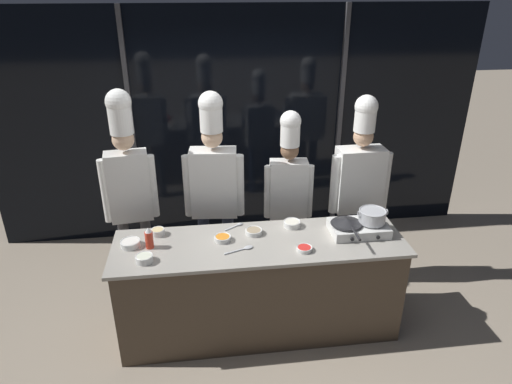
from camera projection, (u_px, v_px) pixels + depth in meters
The scene contains 20 objects.
ground_plane at pixel (259, 326), 4.22m from camera, with size 24.00×24.00×0.00m, color gray.
window_wall_back at pixel (238, 127), 5.33m from camera, with size 5.67×0.09×2.70m.
demo_counter at pixel (260, 286), 4.03m from camera, with size 2.47×0.72×0.91m.
portable_stove at pixel (359, 228), 3.96m from camera, with size 0.49×0.34×0.10m.
frying_pan at pixel (347, 221), 3.92m from camera, with size 0.28×0.48×0.05m.
stock_pot at pixel (372, 216), 3.93m from camera, with size 0.26×0.23×0.12m.
squeeze_bottle_chili at pixel (149, 238), 3.72m from camera, with size 0.07×0.07×0.19m.
prep_bowl_carrots at pixel (223, 238), 3.85m from camera, with size 0.14×0.14×0.04m.
prep_bowl_mushrooms at pixel (254, 231), 3.95m from camera, with size 0.15×0.15×0.04m.
prep_bowl_bell_pepper at pixel (304, 248), 3.71m from camera, with size 0.13×0.13×0.04m.
prep_bowl_bean_sprouts at pixel (144, 258), 3.56m from camera, with size 0.14×0.14×0.06m.
prep_bowl_ginger at pixel (158, 232), 3.94m from camera, with size 0.12×0.12×0.06m.
prep_bowl_rice at pixel (130, 243), 3.77m from camera, with size 0.17×0.17×0.05m.
prep_bowl_garlic at pixel (292, 223), 4.07m from camera, with size 0.15×0.15×0.05m.
serving_spoon_slotted at pixel (237, 225), 4.09m from camera, with size 0.18×0.13×0.02m.
serving_spoon_solid at pixel (245, 248), 3.73m from camera, with size 0.26×0.12×0.02m.
chef_head at pixel (128, 179), 4.22m from camera, with size 0.50×0.25×2.08m.
chef_sous at pixel (214, 181), 4.34m from camera, with size 0.57×0.27×2.03m.
chef_line at pixel (288, 186), 4.49m from camera, with size 0.48×0.22×1.83m.
chef_pastry at pixel (359, 180), 4.50m from camera, with size 0.61×0.25×1.96m.
Camera 1 is at (-0.46, -3.27, 2.92)m, focal length 32.00 mm.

